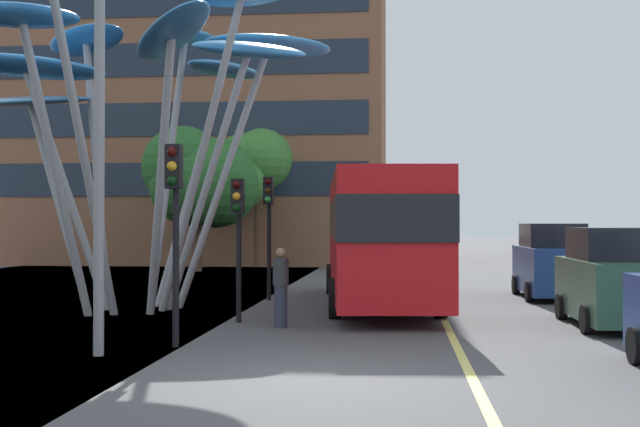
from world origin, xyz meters
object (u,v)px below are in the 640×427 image
object	(u,v)px
leaf_sculpture	(145,63)
traffic_light_kerb_far	(238,218)
car_parked_mid	(614,280)
traffic_light_kerb_near	(174,201)
traffic_light_island_mid	(269,211)
car_parked_far	(552,263)
red_bus	(378,231)
street_lamp	(122,73)
pedestrian	(281,287)

from	to	relation	value
leaf_sculpture	traffic_light_kerb_far	world-z (taller)	leaf_sculpture
traffic_light_kerb_far	car_parked_mid	xyz separation A→B (m)	(8.30, 0.15, -1.36)
traffic_light_kerb_near	traffic_light_island_mid	size ratio (longest dim) A/B	1.02
traffic_light_kerb_far	car_parked_far	distance (m)	10.74
red_bus	street_lamp	bearing A→B (deg)	-114.94
car_parked_far	traffic_light_kerb_far	bearing A→B (deg)	-140.48
car_parked_far	street_lamp	xyz separation A→B (m)	(-9.31, -11.41, 3.76)
car_parked_far	street_lamp	world-z (taller)	street_lamp
traffic_light_kerb_far	car_parked_far	bearing A→B (deg)	39.52
pedestrian	car_parked_mid	bearing A→B (deg)	6.47
car_parked_far	street_lamp	distance (m)	15.20
car_parked_mid	street_lamp	world-z (taller)	street_lamp
traffic_light_kerb_far	car_parked_far	xyz separation A→B (m)	(8.23, 6.79, -1.32)
car_parked_far	pedestrian	xyz separation A→B (m)	(-7.15, -7.46, -0.19)
red_bus	car_parked_far	bearing A→B (deg)	25.86
car_parked_mid	traffic_light_kerb_far	bearing A→B (deg)	-178.98
car_parked_mid	traffic_light_kerb_near	bearing A→B (deg)	-156.40
traffic_light_kerb_near	traffic_light_island_mid	bearing A→B (deg)	88.30
traffic_light_kerb_near	leaf_sculpture	bearing A→B (deg)	112.39
car_parked_mid	pedestrian	xyz separation A→B (m)	(-7.22, -0.82, -0.15)
red_bus	street_lamp	size ratio (longest dim) A/B	1.53
red_bus	car_parked_far	xyz separation A→B (m)	(5.17, 2.50, -0.98)
traffic_light_kerb_far	street_lamp	bearing A→B (deg)	-103.16
leaf_sculpture	car_parked_far	xyz separation A→B (m)	(11.22, 4.21, -5.41)
traffic_light_kerb_near	car_parked_far	size ratio (longest dim) A/B	0.88
pedestrian	red_bus	bearing A→B (deg)	68.21
traffic_light_kerb_near	car_parked_far	bearing A→B (deg)	50.38
leaf_sculpture	traffic_light_kerb_near	xyz separation A→B (m)	(2.57, -6.24, -3.80)
street_lamp	car_parked_mid	bearing A→B (deg)	26.95
red_bus	traffic_light_island_mid	size ratio (longest dim) A/B	3.20
traffic_light_island_mid	red_bus	bearing A→B (deg)	-17.78
traffic_light_kerb_near	pedestrian	bearing A→B (deg)	63.28
car_parked_mid	pedestrian	size ratio (longest dim) A/B	2.38
car_parked_far	traffic_light_kerb_near	bearing A→B (deg)	-129.62
traffic_light_kerb_near	car_parked_mid	world-z (taller)	traffic_light_kerb_near
red_bus	street_lamp	distance (m)	10.21
traffic_light_kerb_near	car_parked_far	world-z (taller)	traffic_light_kerb_near
street_lamp	leaf_sculpture	bearing A→B (deg)	104.92
car_parked_mid	car_parked_far	world-z (taller)	car_parked_far
traffic_light_kerb_far	car_parked_mid	bearing A→B (deg)	1.02
traffic_light_island_mid	car_parked_far	distance (m)	8.66
traffic_light_kerb_near	traffic_light_kerb_far	distance (m)	3.70
traffic_light_kerb_near	traffic_light_kerb_far	size ratio (longest dim) A/B	1.13
red_bus	car_parked_mid	xyz separation A→B (m)	(5.24, -4.14, -1.02)
traffic_light_kerb_near	car_parked_mid	distance (m)	9.67
leaf_sculpture	traffic_light_kerb_far	size ratio (longest dim) A/B	3.38
red_bus	car_parked_far	distance (m)	5.82
leaf_sculpture	traffic_light_island_mid	size ratio (longest dim) A/B	3.06
pedestrian	traffic_light_island_mid	bearing A→B (deg)	101.71
street_lamp	pedestrian	bearing A→B (deg)	61.34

